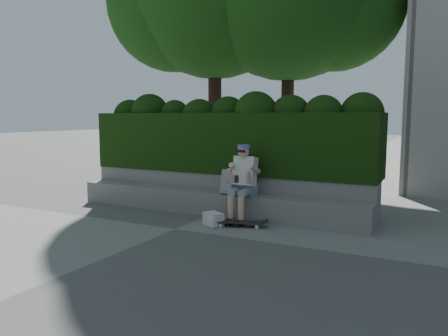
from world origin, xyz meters
The scene contains 8 objects.
ground centered at (0.00, 0.00, 0.00)m, with size 80.00×80.00×0.00m, color slate.
bench_ledge centered at (0.00, 1.25, 0.23)m, with size 6.00×0.45×0.45m, color gray.
planter_wall centered at (0.00, 1.73, 0.38)m, with size 6.00×0.50×0.75m, color gray.
hedge centered at (0.00, 1.95, 1.35)m, with size 6.00×1.00×1.20m, color black.
person centered at (0.76, 1.07, 0.75)m, with size 0.40×0.76×1.38m.
skateboard centered at (0.88, 0.64, 0.08)m, with size 0.91×0.49×0.09m.
backpack_plaid centered at (0.44, 1.15, 0.67)m, with size 0.31×0.16×0.45m, color #A5A4A8.
backpack_ground centered at (0.44, 0.53, 0.11)m, with size 0.34×0.24×0.22m, color silver.
Camera 1 is at (4.02, -5.98, 1.89)m, focal length 35.00 mm.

